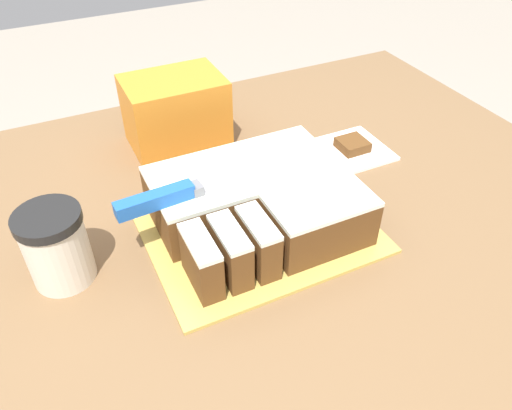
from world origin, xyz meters
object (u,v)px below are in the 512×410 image
object	(u,v)px
knife	(179,193)
storage_box	(176,112)
cake_board	(256,226)
coffee_cup	(56,247)
brownie	(352,145)
cake	(258,202)

from	to	relation	value
knife	storage_box	distance (m)	0.30
cake_board	coffee_cup	xyz separation A→B (m)	(-0.29, 0.02, 0.06)
brownie	cake_board	bearing A→B (deg)	-155.76
cake	brownie	bearing A→B (deg)	23.86
brownie	knife	bearing A→B (deg)	-164.88
cake	storage_box	bearing A→B (deg)	96.43
brownie	storage_box	world-z (taller)	storage_box
cake	storage_box	size ratio (longest dim) A/B	1.60
coffee_cup	brownie	world-z (taller)	coffee_cup
coffee_cup	storage_box	xyz separation A→B (m)	(0.26, 0.27, 0.01)
cake_board	cake	size ratio (longest dim) A/B	1.19
knife	coffee_cup	bearing A→B (deg)	173.66
cake	coffee_cup	xyz separation A→B (m)	(-0.30, 0.02, 0.01)
cake_board	knife	world-z (taller)	knife
brownie	storage_box	bearing A→B (deg)	148.42
cake	coffee_cup	distance (m)	0.30
cake_board	brownie	bearing A→B (deg)	24.24
cake	coffee_cup	world-z (taller)	coffee_cup
cake_board	storage_box	distance (m)	0.31
cake	knife	xyz separation A→B (m)	(-0.12, 0.01, 0.05)
knife	brownie	size ratio (longest dim) A/B	6.28
brownie	cake	bearing A→B (deg)	-156.14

